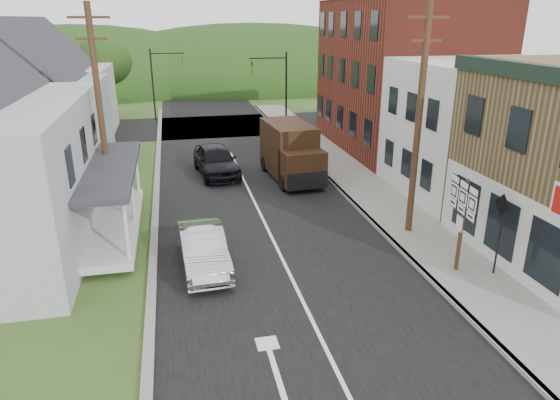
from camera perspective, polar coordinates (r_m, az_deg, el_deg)
ground at (r=16.57m, az=1.98°, el=-10.27°), size 120.00×120.00×0.00m
road at (r=25.52m, az=-3.50°, el=0.90°), size 9.00×90.00×0.02m
cross_road at (r=41.85m, az=-7.16°, el=8.39°), size 60.00×9.00×0.02m
sidewalk_right at (r=25.21m, az=10.59°, el=0.52°), size 2.80×55.00×0.15m
curb_right at (r=24.74m, az=7.70°, el=0.31°), size 0.20×55.00×0.15m
curb_left at (r=23.40m, az=-14.05°, el=-1.35°), size 0.30×55.00×0.12m
storefront_white at (r=26.52m, az=22.39°, el=7.45°), size 8.00×7.00×6.50m
storefront_red at (r=34.41m, az=13.86°, el=13.91°), size 8.00×12.00×10.00m
house_blue at (r=32.07m, az=-25.87°, el=9.73°), size 7.14×8.16×7.28m
house_cream at (r=40.89m, az=-23.86°, el=11.86°), size 7.14×8.16×7.28m
utility_pole_right at (r=19.97m, az=15.55°, el=8.64°), size 1.60×0.26×9.00m
utility_pole_left at (r=22.35m, az=-19.84°, el=9.35°), size 1.60×0.26×9.00m
traffic_signal_right at (r=38.44m, az=-0.33°, el=13.20°), size 2.87×0.20×6.00m
traffic_signal_left at (r=44.59m, az=-13.49°, el=13.62°), size 2.87×0.20×6.00m
tree_left_d at (r=46.29m, az=-19.59°, el=14.66°), size 4.80×4.80×6.94m
forested_ridge at (r=69.44m, az=-9.43°, el=12.90°), size 90.00×30.00×16.00m
silver_sedan at (r=17.85m, az=-8.80°, el=-5.57°), size 1.76×4.42×1.43m
dark_sedan at (r=28.27m, az=-7.32°, el=4.50°), size 2.57×5.21×1.71m
delivery_van at (r=27.21m, az=1.27°, el=5.51°), size 2.59×5.54×3.01m
route_sign_cluster at (r=17.69m, az=20.09°, el=-1.34°), size 0.27×1.87×3.28m
warning_sign at (r=18.02m, az=23.91°, el=-2.45°), size 0.12×0.80×2.89m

